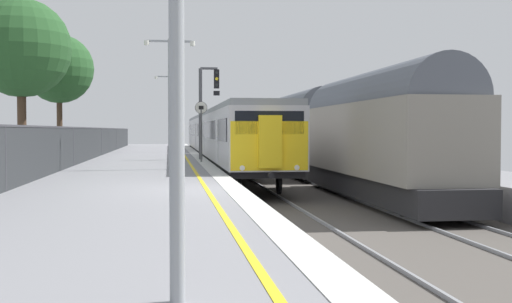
% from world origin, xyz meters
% --- Properties ---
extents(ground, '(17.40, 110.00, 1.21)m').
position_xyz_m(ground, '(2.64, 0.00, -0.61)').
color(ground, gray).
extents(commuter_train_at_platform, '(2.83, 42.99, 3.81)m').
position_xyz_m(commuter_train_at_platform, '(2.10, 25.98, 1.27)').
color(commuter_train_at_platform, '#B7B7BC').
rests_on(commuter_train_at_platform, ground).
extents(freight_train_adjacent_track, '(2.60, 54.82, 4.61)m').
position_xyz_m(freight_train_adjacent_track, '(6.10, 26.03, 1.52)').
color(freight_train_adjacent_track, '#232326').
rests_on(freight_train_adjacent_track, ground).
extents(signal_gantry, '(1.10, 0.24, 4.87)m').
position_xyz_m(signal_gantry, '(0.63, 16.94, 3.05)').
color(signal_gantry, '#47474C').
rests_on(signal_gantry, ground).
extents(speed_limit_sign, '(0.59, 0.08, 2.95)m').
position_xyz_m(speed_limit_sign, '(0.25, 14.34, 1.87)').
color(speed_limit_sign, '#59595B').
rests_on(speed_limit_sign, ground).
extents(platform_lamp_mid, '(2.00, 0.20, 5.17)m').
position_xyz_m(platform_lamp_mid, '(-1.27, 8.67, 3.08)').
color(platform_lamp_mid, '#93999E').
rests_on(platform_lamp_mid, ground).
extents(platform_lamp_far, '(2.00, 0.20, 5.41)m').
position_xyz_m(platform_lamp_far, '(-1.27, 28.40, 3.21)').
color(platform_lamp_far, '#93999E').
rests_on(platform_lamp_far, ground).
extents(platform_back_fence, '(0.07, 99.00, 1.71)m').
position_xyz_m(platform_back_fence, '(-5.45, -0.00, 0.89)').
color(platform_back_fence, '#282B2D').
rests_on(platform_back_fence, ground).
extents(background_tree_left, '(3.73, 3.73, 6.75)m').
position_xyz_m(background_tree_left, '(-7.13, 18.92, 4.79)').
color(background_tree_left, '#473323').
rests_on(background_tree_left, ground).
extents(background_tree_centre, '(3.73, 3.73, 6.53)m').
position_xyz_m(background_tree_centre, '(-6.85, 8.37, 4.53)').
color(background_tree_centre, '#473323').
rests_on(background_tree_centre, ground).
extents(background_tree_right, '(3.41, 3.41, 7.30)m').
position_xyz_m(background_tree_right, '(-8.28, 14.77, 5.49)').
color(background_tree_right, '#473323').
rests_on(background_tree_right, ground).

